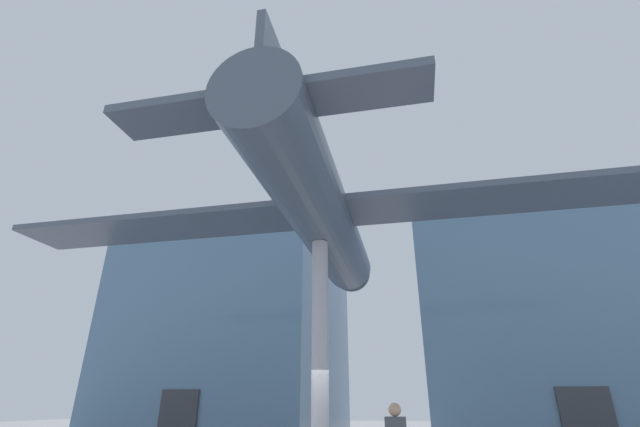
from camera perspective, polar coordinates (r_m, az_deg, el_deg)
name	(u,v)px	position (r m, az deg, el deg)	size (l,w,h in m)	color
glass_pavilion_left	(241,339)	(27.35, -10.43, -16.15)	(10.96, 12.64, 11.14)	slate
glass_pavilion_right	(529,330)	(25.78, 26.06, -13.74)	(10.96, 12.64, 11.14)	slate
support_pylon_central	(320,351)	(11.51, 0.00, -17.87)	(0.44, 0.44, 5.92)	#B7B7BC
suspended_airplane	(321,215)	(12.65, 0.13, -0.21)	(19.54, 12.65, 2.90)	#4C5666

